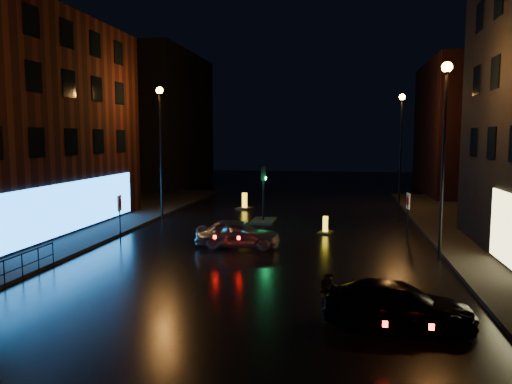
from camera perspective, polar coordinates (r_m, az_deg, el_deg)
ground at (r=17.44m, az=-2.52°, el=-11.25°), size 120.00×120.00×0.00m
pavement_left at (r=30.38m, az=-25.78°, el=-4.14°), size 12.00×44.00×0.15m
building_far_left at (r=54.87m, az=-11.19°, el=8.04°), size 8.00×16.00×14.00m
building_far_right at (r=49.57m, az=23.32°, el=6.68°), size 8.00×14.00×12.00m
street_lamp_lfar at (r=32.30m, az=-10.87°, el=6.75°), size 0.44×0.44×8.37m
street_lamp_rnear at (r=22.63m, az=20.73°, el=6.68°), size 0.44×0.44×8.37m
street_lamp_rfar at (r=38.47m, az=16.24°, el=6.53°), size 0.44×0.44×8.37m
traffic_signal at (r=30.98m, az=0.84°, el=-2.51°), size 1.40×2.40×3.45m
guard_railing at (r=19.66m, az=-26.87°, el=-7.67°), size 0.05×6.04×1.00m
silver_hatchback at (r=23.84m, az=-2.06°, el=-4.76°), size 4.05×1.76×1.36m
dark_sedan at (r=14.79m, az=15.87°, el=-12.26°), size 4.28×1.87×1.23m
bollard_near at (r=27.66m, az=7.93°, el=-4.27°), size 0.91×1.19×0.93m
bollard_far at (r=36.50m, az=-1.31°, el=-1.54°), size 1.21×1.53×1.18m
road_sign_left at (r=25.78m, az=-15.32°, el=-1.69°), size 0.16×0.57×2.36m
road_sign_right at (r=26.34m, az=16.98°, el=-1.45°), size 0.13×0.59×2.43m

